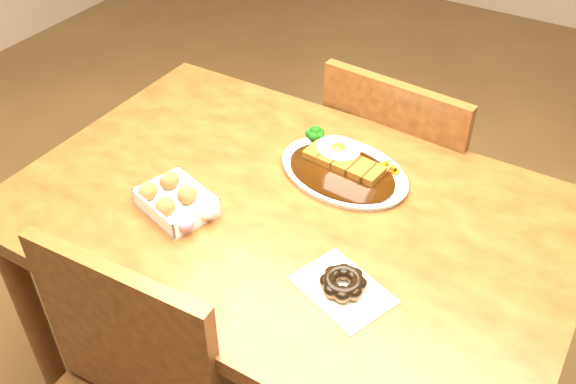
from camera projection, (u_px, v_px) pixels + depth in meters
The scene contains 5 objects.
table at pixel (289, 240), 1.44m from camera, with size 1.20×0.80×0.75m.
chair_far at pixel (403, 183), 1.88m from camera, with size 0.45×0.45×0.87m.
katsu_curry_plate at pixel (343, 167), 1.47m from camera, with size 0.34×0.27×0.06m.
donut_box at pixel (176, 201), 1.36m from camera, with size 0.19×0.16×0.04m.
pon_de_ring at pixel (343, 283), 1.19m from camera, with size 0.21×0.18×0.03m.
Camera 1 is at (0.54, -0.90, 1.65)m, focal length 40.00 mm.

